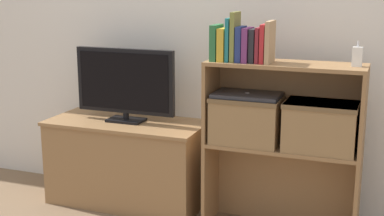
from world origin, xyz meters
The scene contains 19 objects.
wall_back centered at (0.00, 0.46, 1.20)m, with size 10.00×0.05×2.40m.
tv_stand centered at (-0.46, 0.21, 0.26)m, with size 0.97×0.45×0.53m.
tv centered at (-0.46, 0.21, 0.76)m, with size 0.64×0.14×0.45m.
bookshelf_lower_tier centered at (0.52, 0.20, 0.31)m, with size 0.83×0.28×0.50m.
bookshelf_upper_tier centered at (0.52, 0.20, 0.78)m, with size 0.83×0.28×0.45m.
book_forest centered at (0.15, 0.10, 1.04)m, with size 0.03×0.14×0.19m.
book_mustard centered at (0.20, 0.10, 1.04)m, with size 0.04×0.14×0.17m.
book_teal centered at (0.23, 0.10, 1.06)m, with size 0.02×0.13×0.23m.
book_olive centered at (0.26, 0.10, 1.08)m, with size 0.02×0.13×0.26m.
book_navy centered at (0.29, 0.10, 1.04)m, with size 0.03×0.12×0.18m.
book_plum centered at (0.32, 0.10, 1.04)m, with size 0.03×0.15×0.18m.
book_charcoal centered at (0.36, 0.10, 1.04)m, with size 0.03×0.12×0.17m.
book_maroon centered at (0.39, 0.10, 1.04)m, with size 0.02×0.13×0.18m.
book_crimson centered at (0.41, 0.10, 1.05)m, with size 0.02×0.13×0.20m.
book_tan centered at (0.44, 0.10, 1.06)m, with size 0.02×0.16×0.22m.
baby_monitor centered at (0.88, 0.14, 1.00)m, with size 0.05×0.04×0.13m.
storage_basket_left centered at (0.32, 0.13, 0.64)m, with size 0.37×0.25×0.26m.
storage_basket_right centered at (0.72, 0.13, 0.64)m, with size 0.37×0.25×0.26m.
laptop centered at (0.32, 0.13, 0.77)m, with size 0.36×0.23×0.02m.
Camera 1 is at (1.04, -2.61, 1.35)m, focal length 50.00 mm.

